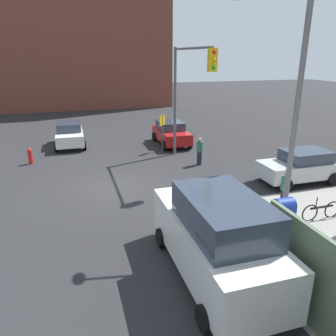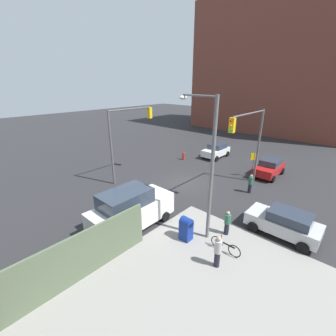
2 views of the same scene
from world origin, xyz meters
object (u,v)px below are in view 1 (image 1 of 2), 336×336
Objects in this scene: traffic_signal_nw_corner at (187,83)px; pedestrian_waiting at (200,151)px; bicycle_leaning_on_fence at (321,211)px; mailbox_blue at (283,216)px; fire_hydrant at (30,156)px; street_lamp_corner at (288,97)px; hatchback_silver at (301,166)px; sedan_white at (69,134)px; pedestrian_walking_north at (285,189)px; van_white_delivery at (216,237)px; sedan_red at (171,133)px.

traffic_signal_nw_corner reaches higher than pedestrian_waiting.
mailbox_blue is at bearing -74.72° from bicycle_leaning_on_fence.
mailbox_blue reaches higher than fire_hydrant.
street_lamp_corner reaches higher than hatchback_silver.
bicycle_leaning_on_fence is at bearing 32.86° from sedan_white.
fire_hydrant is at bearing 11.78° from pedestrian_walking_north.
van_white_delivery is 5.82m from pedestrian_walking_north.
pedestrian_walking_north is (11.08, 1.50, -0.04)m from sedan_red.
sedan_red reaches higher than bicycle_leaning_on_fence.
street_lamp_corner is 4.15m from pedestrian_walking_north.
sedan_white is 16.79m from bicycle_leaning_on_fence.
pedestrian_walking_north is at bearing 101.13° from pedestrian_waiting.
hatchback_silver and sedan_white have the same top height.
van_white_delivery is at bearing -12.47° from sedan_red.
pedestrian_waiting is (6.50, 7.11, -0.01)m from sedan_white.
sedan_white reaches higher than pedestrian_walking_north.
street_lamp_corner is 14.61m from fire_hydrant.
street_lamp_corner reaches higher than pedestrian_waiting.
pedestrian_walking_north is (9.20, 10.70, 0.32)m from fire_hydrant.
pedestrian_walking_north reaches higher than fire_hydrant.
pedestrian_waiting is (4.88, 0.20, -0.01)m from sedan_red.
traffic_signal_nw_corner is at bearing 164.77° from van_white_delivery.
bicycle_leaning_on_fence reaches higher than fire_hydrant.
sedan_red is 14.82m from van_white_delivery.
street_lamp_corner reaches higher than van_white_delivery.
hatchback_silver is (4.32, 4.49, -3.80)m from traffic_signal_nw_corner.
pedestrian_walking_north reaches higher than mailbox_blue.
street_lamp_corner reaches higher than bicycle_leaning_on_fence.
pedestrian_waiting is at bearing 47.58° from sedan_white.
sedan_red is at bearing -179.99° from mailbox_blue.
street_lamp_corner reaches higher than traffic_signal_nw_corner.
traffic_signal_nw_corner is at bearing -20.49° from pedestrian_walking_north.
street_lamp_corner is 6.12m from hatchback_silver.
traffic_signal_nw_corner is 1.65× the size of sedan_red.
bicycle_leaning_on_fence is (7.60, 2.00, -0.49)m from pedestrian_waiting.
hatchback_silver is at bearing -85.95° from pedestrian_walking_north.
bicycle_leaning_on_fence is (3.61, -1.79, -0.50)m from hatchback_silver.
mailbox_blue is 0.89× the size of pedestrian_waiting.
traffic_signal_nw_corner is 1.20× the size of van_white_delivery.
traffic_signal_nw_corner is at bearing -6.25° from sedan_red.
pedestrian_waiting is at bearing 178.60° from mailbox_blue.
hatchback_silver is 15.13m from sedan_white.
street_lamp_corner is 5.59× the size of mailbox_blue.
traffic_signal_nw_corner is 3.89m from pedestrian_waiting.
hatchback_silver is 2.27× the size of bicycle_leaning_on_fence.
fire_hydrant is (-10.14, -9.64, -4.22)m from street_lamp_corner.
traffic_signal_nw_corner is 9.68m from sedan_white.
mailbox_blue is 14.50m from fire_hydrant.
mailbox_blue is 1.52× the size of fire_hydrant.
fire_hydrant is at bearing -107.09° from traffic_signal_nw_corner.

